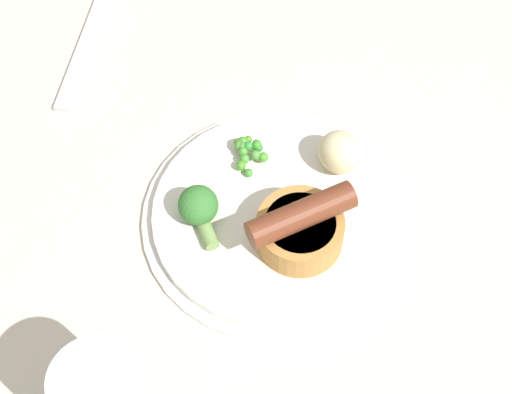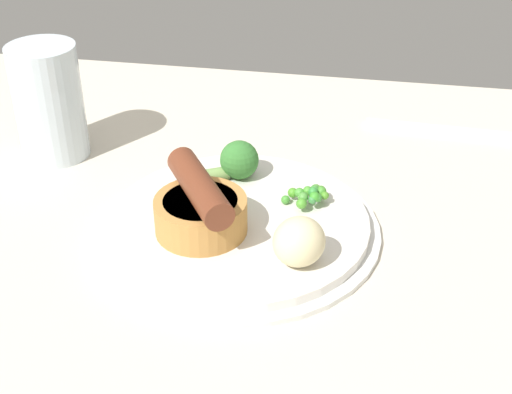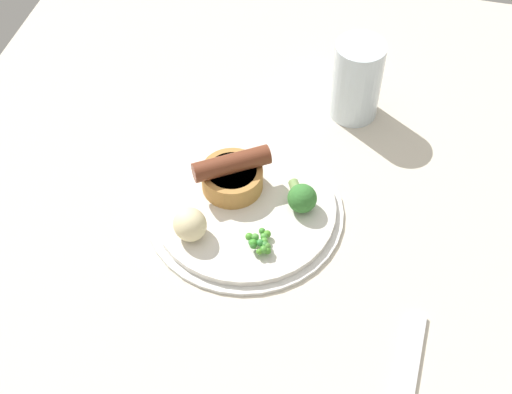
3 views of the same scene
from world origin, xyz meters
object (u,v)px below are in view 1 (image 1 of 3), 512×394
at_px(dinner_plate, 277,217).
at_px(broccoli_floret_near, 199,207).
at_px(potato_chunk_0, 340,152).
at_px(fork, 86,45).
at_px(pea_pile, 248,151).
at_px(sausage_pudding, 300,227).

distance_m(dinner_plate, broccoli_floret_near, 0.07).
xyz_separation_m(potato_chunk_0, fork, (-0.13, -0.28, -0.03)).
bearing_deg(broccoli_floret_near, potato_chunk_0, -86.37).
bearing_deg(dinner_plate, pea_pile, -150.21).
bearing_deg(fork, pea_pile, 58.20).
height_order(broccoli_floret_near, potato_chunk_0, potato_chunk_0).
bearing_deg(dinner_plate, broccoli_floret_near, -78.37).
bearing_deg(broccoli_floret_near, sausage_pudding, -125.43).
height_order(potato_chunk_0, fork, potato_chunk_0).
bearing_deg(potato_chunk_0, sausage_pudding, -18.80).
distance_m(pea_pile, fork, 0.23).
bearing_deg(pea_pile, dinner_plate, 29.79).
distance_m(dinner_plate, fork, 0.29).
bearing_deg(fork, potato_chunk_0, 67.60).
xyz_separation_m(sausage_pudding, broccoli_floret_near, (-0.01, -0.09, -0.01)).
bearing_deg(sausage_pudding, fork, -74.26).
height_order(pea_pile, fork, pea_pile).
distance_m(dinner_plate, potato_chunk_0, 0.08).
relative_size(dinner_plate, potato_chunk_0, 5.84).
bearing_deg(broccoli_floret_near, dinner_plate, -106.10).
height_order(pea_pile, potato_chunk_0, potato_chunk_0).
bearing_deg(potato_chunk_0, dinner_plate, -41.26).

